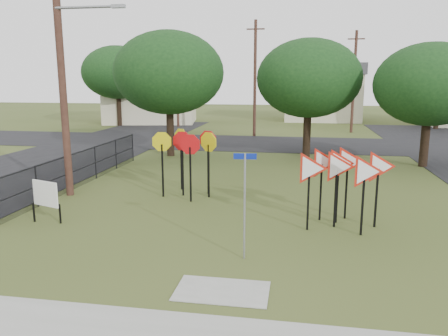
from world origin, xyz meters
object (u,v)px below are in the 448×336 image
Objects in this scene: street_name_sign at (245,199)px; yield_sign_cluster at (342,169)px; info_board at (45,195)px; stop_sign_cluster at (189,148)px.

street_name_sign reaches higher than yield_sign_cluster.
street_name_sign is 6.79m from info_board.
street_name_sign reaches higher than info_board.
stop_sign_cluster is at bearing 153.70° from yield_sign_cluster.
yield_sign_cluster is at bearing -26.30° from stop_sign_cluster.
stop_sign_cluster reaches higher than yield_sign_cluster.
yield_sign_cluster is 9.26m from info_board.
stop_sign_cluster reaches higher than info_board.
street_name_sign is at bearing -130.52° from yield_sign_cluster.
info_board is (-3.64, -3.99, -0.98)m from stop_sign_cluster.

